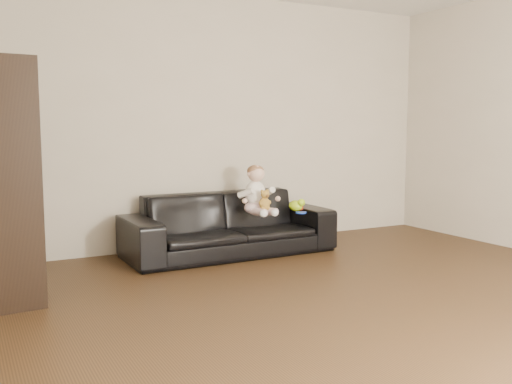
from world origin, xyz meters
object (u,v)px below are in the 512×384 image
baby (257,193)px  toy_rattle (300,207)px  toy_green (296,206)px  sofa (229,224)px  teddy_bear (265,200)px  cabinet (2,183)px  toy_blue_disc (301,213)px

baby → toy_rattle: bearing=-12.8°
baby → toy_green: 0.48m
sofa → teddy_bear: size_ratio=10.43×
cabinet → toy_rattle: bearing=7.4°
cabinet → toy_rattle: size_ratio=25.11×
baby → toy_green: baby is taller
sofa → cabinet: bearing=-162.5°
sofa → toy_rattle: bearing=-8.6°
teddy_bear → toy_blue_disc: teddy_bear is taller
teddy_bear → toy_rattle: bearing=-2.1°
cabinet → baby: 2.39m
cabinet → toy_blue_disc: bearing=4.7°
sofa → toy_rattle: (0.76, -0.10, 0.13)m
cabinet → toy_green: size_ratio=10.64×
baby → toy_green: (0.45, 0.01, -0.16)m
baby → teddy_bear: baby is taller
teddy_bear → toy_rattle: (0.50, 0.16, -0.12)m
cabinet → toy_green: (2.76, 0.58, -0.41)m
teddy_bear → toy_green: size_ratio=1.21×
toy_blue_disc → sofa: bearing=159.3°
baby → teddy_bear: bearing=-100.0°
cabinet → teddy_bear: 2.38m
cabinet → teddy_bear: size_ratio=8.78×
sofa → teddy_bear: (0.26, -0.26, 0.25)m
toy_rattle → toy_blue_disc: bearing=-119.4°
sofa → toy_blue_disc: (0.67, -0.25, 0.10)m
cabinet → teddy_bear: (2.32, 0.43, -0.31)m
cabinet → baby: bearing=9.6°
cabinet → toy_blue_disc: (2.73, 0.43, -0.46)m
cabinet → toy_rattle: cabinet is taller
toy_green → cabinet: bearing=-168.1°
baby → toy_blue_disc: baby is taller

